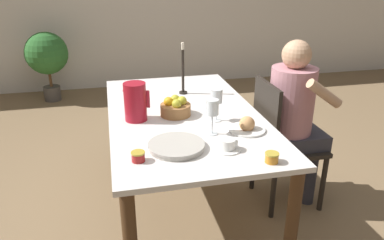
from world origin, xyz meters
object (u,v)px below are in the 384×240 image
serving_tray (176,146)px  candlestick_tall (183,74)px  jam_jar_amber (138,156)px  wine_glass_water (217,97)px  person_seated (295,111)px  bread_plate (247,126)px  fruit_bowl (176,108)px  chair_person_side (280,140)px  wine_glass_juice (212,109)px  red_pitcher (135,102)px  jam_jar_red (272,157)px  potted_plant (47,55)px  teacup_near_person (227,145)px

serving_tray → candlestick_tall: size_ratio=0.78×
candlestick_tall → jam_jar_amber: bearing=-113.4°
wine_glass_water → person_seated: bearing=8.4°
bread_plate → fruit_bowl: bearing=137.5°
chair_person_side → serving_tray: bearing=-62.9°
person_seated → serving_tray: 0.99m
bread_plate → fruit_bowl: size_ratio=1.11×
chair_person_side → fruit_bowl: size_ratio=4.69×
candlestick_tall → fruit_bowl: bearing=-107.7°
chair_person_side → bread_plate: chair_person_side is taller
candlestick_tall → person_seated: bearing=-35.0°
wine_glass_juice → jam_jar_amber: bearing=-152.5°
wine_glass_juice → fruit_bowl: 0.38m
serving_tray → jam_jar_amber: bearing=-156.3°
red_pitcher → jam_jar_amber: 0.55m
jam_jar_red → candlestick_tall: (-0.21, 1.14, 0.13)m
wine_glass_juice → bread_plate: 0.25m
wine_glass_water → jam_jar_amber: 0.68m
bread_plate → person_seated: bearing=31.1°
person_seated → wine_glass_juice: (-0.67, -0.27, 0.17)m
person_seated → serving_tray: bearing=-65.3°
fruit_bowl → potted_plant: bearing=113.3°
wine_glass_juice → potted_plant: wine_glass_juice is taller
person_seated → fruit_bowl: person_seated is taller
teacup_near_person → potted_plant: potted_plant is taller
person_seated → potted_plant: bearing=-144.1°
jam_jar_amber → potted_plant: 3.31m
red_pitcher → jam_jar_red: red_pitcher is taller
wine_glass_juice → jam_jar_red: size_ratio=2.98×
teacup_near_person → fruit_bowl: bearing=107.9°
red_pitcher → serving_tray: size_ratio=0.79×
wine_glass_water → serving_tray: wine_glass_water is taller
chair_person_side → bread_plate: bearing=-53.0°
jam_jar_amber → wine_glass_water: bearing=38.7°
bread_plate → candlestick_tall: 0.79m
jam_jar_red → candlestick_tall: 1.16m
red_pitcher → jam_jar_red: bearing=-49.1°
fruit_bowl → candlestick_tall: (0.13, 0.42, 0.10)m
person_seated → potted_plant: 3.33m
red_pitcher → bread_plate: size_ratio=1.10×
chair_person_side → red_pitcher: (-0.98, 0.03, 0.35)m
bread_plate → fruit_bowl: 0.49m
red_pitcher → jam_jar_red: size_ratio=3.41×
teacup_near_person → bread_plate: bearing=48.6°
wine_glass_juice → fruit_bowl: size_ratio=1.07×
potted_plant → wine_glass_water: bearing=-63.9°
fruit_bowl → potted_plant: 2.88m
serving_tray → chair_person_side: bearing=27.1°
teacup_near_person → jam_jar_red: teacup_near_person is taller
wine_glass_water → fruit_bowl: wine_glass_water is taller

